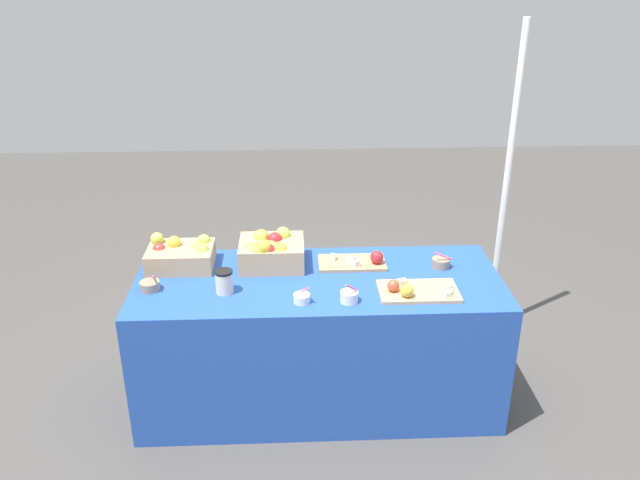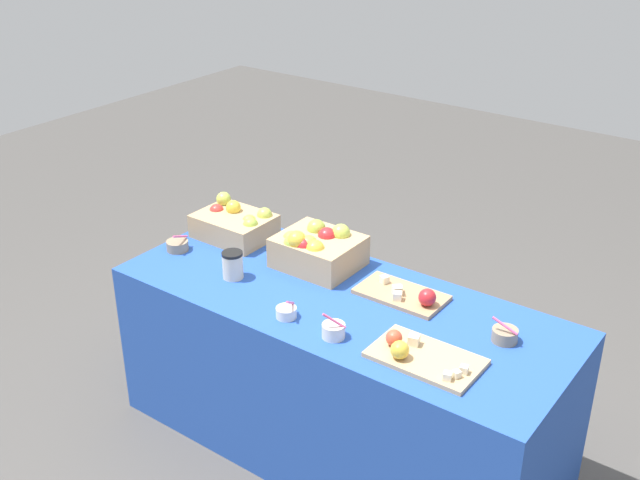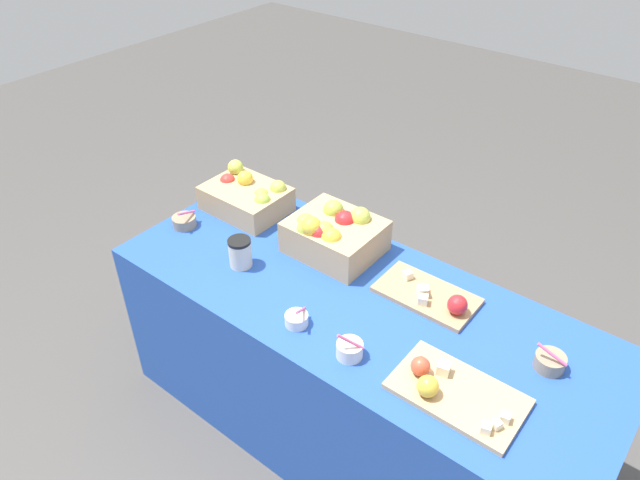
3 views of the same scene
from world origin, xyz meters
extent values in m
plane|color=#474442|center=(0.00, 0.00, 0.00)|extent=(10.00, 10.00, 0.00)
cube|color=#234CAD|center=(0.00, 0.00, 0.37)|extent=(1.90, 0.76, 0.74)
cube|color=tan|center=(-0.73, 0.17, 0.80)|extent=(0.35, 0.26, 0.11)
sphere|color=#B2C64C|center=(-0.86, 0.25, 0.87)|extent=(0.07, 0.07, 0.07)
sphere|color=#B2332D|center=(-0.84, 0.18, 0.84)|extent=(0.07, 0.07, 0.07)
sphere|color=#99B742|center=(-0.65, 0.19, 0.83)|extent=(0.07, 0.07, 0.07)
sphere|color=#B2C64C|center=(-0.61, 0.26, 0.85)|extent=(0.07, 0.07, 0.07)
sphere|color=gold|center=(-0.76, 0.21, 0.87)|extent=(0.07, 0.07, 0.07)
sphere|color=#99B742|center=(-0.61, 0.15, 0.84)|extent=(0.07, 0.07, 0.07)
sphere|color=red|center=(-0.86, 0.26, 0.82)|extent=(0.07, 0.07, 0.07)
cube|color=tan|center=(-0.24, 0.18, 0.81)|extent=(0.34, 0.29, 0.13)
sphere|color=gold|center=(-0.20, 0.09, 0.87)|extent=(0.08, 0.08, 0.08)
sphere|color=red|center=(-0.25, 0.09, 0.87)|extent=(0.08, 0.08, 0.08)
sphere|color=gold|center=(-0.29, 0.08, 0.89)|extent=(0.08, 0.08, 0.08)
sphere|color=#99B742|center=(-0.24, 0.11, 0.87)|extent=(0.08, 0.08, 0.08)
sphere|color=#B2C64C|center=(-0.18, 0.26, 0.88)|extent=(0.08, 0.08, 0.08)
sphere|color=gold|center=(-0.20, 0.24, 0.84)|extent=(0.08, 0.08, 0.08)
sphere|color=#B2C64C|center=(-0.33, 0.11, 0.85)|extent=(0.08, 0.08, 0.08)
sphere|color=#99B742|center=(-0.30, 0.24, 0.88)|extent=(0.08, 0.08, 0.08)
sphere|color=red|center=(-0.23, 0.22, 0.87)|extent=(0.08, 0.08, 0.08)
sphere|color=#99B742|center=(-0.35, 0.12, 0.85)|extent=(0.08, 0.08, 0.08)
sphere|color=#99B742|center=(-0.30, 0.08, 0.87)|extent=(0.08, 0.08, 0.08)
cube|color=tan|center=(0.49, -0.18, 0.75)|extent=(0.39, 0.23, 0.02)
cube|color=beige|center=(0.63, -0.22, 0.77)|extent=(0.03, 0.03, 0.02)
sphere|color=#D14C33|center=(0.36, -0.18, 0.79)|extent=(0.06, 0.06, 0.06)
cube|color=beige|center=(0.42, -0.14, 0.78)|extent=(0.05, 0.05, 0.04)
sphere|color=gold|center=(0.42, -0.24, 0.79)|extent=(0.07, 0.07, 0.07)
cube|color=beige|center=(0.64, -0.19, 0.77)|extent=(0.03, 0.03, 0.03)
cube|color=beige|center=(0.61, -0.25, 0.77)|extent=(0.04, 0.04, 0.03)
cube|color=tan|center=(0.19, 0.16, 0.75)|extent=(0.36, 0.20, 0.02)
sphere|color=red|center=(0.32, 0.13, 0.79)|extent=(0.07, 0.07, 0.07)
cube|color=beige|center=(0.09, 0.19, 0.77)|extent=(0.04, 0.04, 0.03)
cube|color=beige|center=(0.20, 0.10, 0.77)|extent=(0.04, 0.04, 0.03)
cube|color=beige|center=(0.18, 0.16, 0.77)|extent=(0.04, 0.04, 0.03)
cube|color=beige|center=(0.18, 0.14, 0.78)|extent=(0.05, 0.05, 0.04)
cylinder|color=silver|center=(0.14, -0.25, 0.77)|extent=(0.09, 0.09, 0.05)
cylinder|color=#EA598C|center=(0.15, -0.26, 0.82)|extent=(0.07, 0.07, 0.07)
cylinder|color=silver|center=(-0.09, -0.24, 0.76)|extent=(0.08, 0.08, 0.04)
cylinder|color=#EA598C|center=(-0.08, -0.23, 0.81)|extent=(0.04, 0.09, 0.06)
cylinder|color=gray|center=(0.66, 0.11, 0.76)|extent=(0.10, 0.10, 0.05)
cylinder|color=#EA598C|center=(0.66, 0.09, 0.82)|extent=(0.10, 0.03, 0.06)
cylinder|color=gray|center=(-0.85, -0.08, 0.76)|extent=(0.10, 0.10, 0.05)
cylinder|color=#EA598C|center=(-0.83, -0.08, 0.81)|extent=(0.03, 0.10, 0.05)
cylinder|color=beige|center=(-0.47, -0.12, 0.79)|extent=(0.09, 0.09, 0.11)
cylinder|color=black|center=(-0.47, -0.12, 0.85)|extent=(0.09, 0.09, 0.01)
camera|label=1|loc=(-0.13, -2.95, 2.28)|focal=36.04mm
camera|label=2|loc=(1.54, -2.25, 2.35)|focal=43.80mm
camera|label=3|loc=(0.89, -1.35, 2.17)|focal=33.27mm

